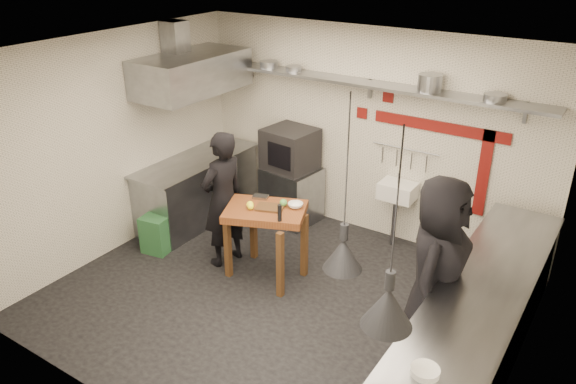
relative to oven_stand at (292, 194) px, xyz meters
The scene contains 46 objects.
floor 2.05m from the oven_stand, 60.71° to the right, with size 5.00×5.00×0.00m, color black.
ceiling 3.13m from the oven_stand, 60.71° to the right, with size 5.00×5.00×0.00m, color beige.
wall_back 1.44m from the oven_stand, 19.57° to the left, with size 5.00×0.04×2.80m, color silver.
wall_front 4.10m from the oven_stand, 75.69° to the right, with size 5.00×0.04×2.80m, color silver.
wall_left 2.52m from the oven_stand, 130.92° to the right, with size 0.04×4.20×2.80m, color silver.
wall_right 4.02m from the oven_stand, 26.69° to the right, with size 0.04×4.20×2.80m, color silver.
red_band_horiz 2.34m from the oven_stand, ahead, with size 1.70×0.02×0.14m, color maroon.
red_band_vert 2.68m from the oven_stand, ahead, with size 0.14×0.02×1.10m, color maroon.
red_tile_a 2.01m from the oven_stand, 14.96° to the left, with size 0.14×0.02×0.14m, color maroon.
red_tile_b 1.59m from the oven_stand, 20.46° to the left, with size 0.14×0.02×0.14m, color maroon.
back_shelf 1.99m from the oven_stand, ahead, with size 4.60×0.34×0.04m, color slate.
shelf_bracket_left 1.89m from the oven_stand, 160.83° to the left, with size 0.04×0.06×0.24m, color slate.
shelf_bracket_mid 1.92m from the oven_stand, 18.00° to the left, with size 0.04×0.06×0.24m, color slate.
shelf_bracket_right 3.32m from the oven_stand, ahead, with size 0.04×0.06×0.24m, color slate.
pan_far_left 1.86m from the oven_stand, 161.00° to the left, with size 0.25×0.25×0.09m, color slate.
pan_mid_left 1.79m from the oven_stand, 116.38° to the left, with size 0.22×0.22×0.07m, color slate.
stock_pot 2.58m from the oven_stand, ahead, with size 0.28×0.28×0.20m, color slate.
pan_right 3.12m from the oven_stand, ahead, with size 0.25×0.25×0.08m, color slate.
oven_stand is the anchor object (origin of this frame).
combi_oven 0.69m from the oven_stand, 167.85° to the left, with size 0.65×0.61×0.58m, color black.
oven_door 0.73m from the oven_stand, 99.63° to the right, with size 0.46×0.03×0.46m, color maroon.
oven_glass 0.75m from the oven_stand, 91.48° to the right, with size 0.40×0.02×0.34m, color black.
hand_sink 1.59m from the oven_stand, ahead, with size 0.46×0.34×0.22m, color white.
sink_tap 1.64m from the oven_stand, ahead, with size 0.03×0.03×0.14m, color slate.
sink_drain 1.54m from the oven_stand, ahead, with size 0.06×0.06×0.66m, color slate.
utensil_rail 1.81m from the oven_stand, 11.41° to the left, with size 0.02×0.02×0.90m, color slate.
counter_right 3.59m from the oven_stand, 29.20° to the right, with size 0.70×3.80×0.90m, color slate.
counter_right_top 3.63m from the oven_stand, 29.20° to the right, with size 0.76×3.90×0.03m, color slate.
small_bowl_right 4.32m from the oven_stand, 44.06° to the right, with size 0.22×0.22×0.05m, color white.
counter_left 1.36m from the oven_stand, 149.03° to the right, with size 0.70×1.90×0.90m, color slate.
counter_left_top 1.46m from the oven_stand, 149.03° to the right, with size 0.76×2.00×0.03m, color slate.
extractor_hood 2.19m from the oven_stand, 147.91° to the right, with size 0.78×1.60×0.50m, color slate.
hood_duct 2.64m from the oven_stand, 152.87° to the right, with size 0.28×0.28×0.50m, color slate.
green_bin 1.98m from the oven_stand, 120.27° to the right, with size 0.34×0.34×0.50m, color #286033.
prep_table 1.52m from the oven_stand, 68.79° to the right, with size 0.92×0.64×0.92m, color brown, non-canonical shape.
cutting_board 1.60m from the oven_stand, 66.75° to the right, with size 0.31×0.22×0.03m, color #4F3119.
pepper_mill 1.91m from the oven_stand, 61.36° to the right, with size 0.05×0.05×0.20m, color black.
lemon_a 1.65m from the oven_stand, 75.33° to the right, with size 0.09×0.09×0.09m, color #FDFF1F.
lemon_b 1.69m from the oven_stand, 74.46° to the right, with size 0.07×0.07×0.07m, color #FDFF1F.
veg_ball 1.55m from the oven_stand, 60.98° to the right, with size 0.09×0.09×0.09m, color #519C42.
steel_tray 1.38m from the oven_stand, 74.51° to the right, with size 0.18×0.12×0.03m, color slate.
bowl 1.56m from the oven_stand, 55.37° to the right, with size 0.18×0.18×0.06m, color white.
heat_lamp_near 3.76m from the oven_stand, 49.94° to the right, with size 0.33×0.33×1.50m, color black, non-canonical shape.
heat_lamp_far 4.49m from the oven_stand, 47.90° to the right, with size 0.37×0.37×1.48m, color black, non-canonical shape.
chef_left 1.50m from the oven_stand, 93.29° to the right, with size 0.63×0.42×1.74m, color black.
chef_right 3.18m from the oven_stand, 31.13° to the right, with size 0.92×0.60×1.89m, color black.
Camera 1 is at (2.99, -4.39, 3.84)m, focal length 35.00 mm.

